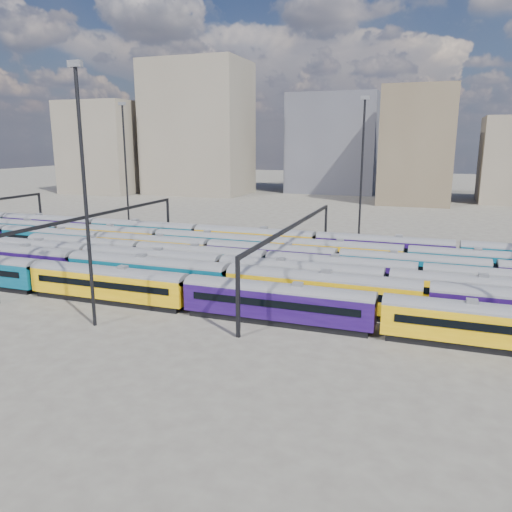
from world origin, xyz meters
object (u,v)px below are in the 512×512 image
(rake_2, at_px, (299,274))
(mast_2, at_px, (85,188))
(rake_1, at_px, (321,287))
(rake_0, at_px, (108,280))

(rake_2, xyz_separation_m, mast_2, (-17.08, -17.00, 11.31))
(rake_1, relative_size, rake_2, 1.06)
(rake_1, distance_m, rake_2, 6.25)
(mast_2, bearing_deg, rake_2, 44.87)
(rake_2, distance_m, mast_2, 26.62)
(rake_1, height_order, rake_2, rake_1)
(rake_2, bearing_deg, mast_2, -135.13)
(mast_2, bearing_deg, rake_0, 114.89)
(rake_0, height_order, mast_2, mast_2)
(rake_2, height_order, mast_2, mast_2)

